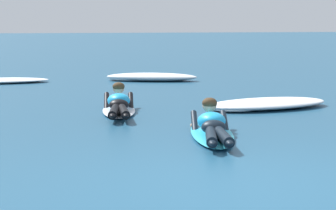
{
  "coord_description": "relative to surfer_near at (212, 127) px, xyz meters",
  "views": [
    {
      "loc": [
        -1.9,
        -6.28,
        1.64
      ],
      "look_at": [
        0.19,
        4.59,
        0.21
      ],
      "focal_mm": 72.1,
      "sensor_mm": 36.0,
      "label": 1
    }
  ],
  "objects": [
    {
      "name": "whitewater_mid_right",
      "position": [
        1.75,
        2.73,
        -0.05
      ],
      "size": [
        2.68,
        1.73,
        0.17
      ],
      "color": "white",
      "rests_on": "ground"
    },
    {
      "name": "surfer_far",
      "position": [
        -1.0,
        2.6,
        0.01
      ],
      "size": [
        0.8,
        2.58,
        0.54
      ],
      "color": "silver",
      "rests_on": "ground"
    },
    {
      "name": "surfer_near",
      "position": [
        0.0,
        0.0,
        0.0
      ],
      "size": [
        0.98,
        2.67,
        0.53
      ],
      "color": "#2DB2D1",
      "rests_on": "ground"
    },
    {
      "name": "ground_plane",
      "position": [
        -0.46,
        7.29,
        -0.13
      ],
      "size": [
        120.0,
        120.0,
        0.0
      ],
      "primitive_type": "plane",
      "color": "navy"
    },
    {
      "name": "whitewater_back",
      "position": [
        0.56,
        8.49,
        -0.03
      ],
      "size": [
        2.55,
        1.55,
        0.21
      ],
      "color": "white",
      "rests_on": "ground"
    }
  ]
}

